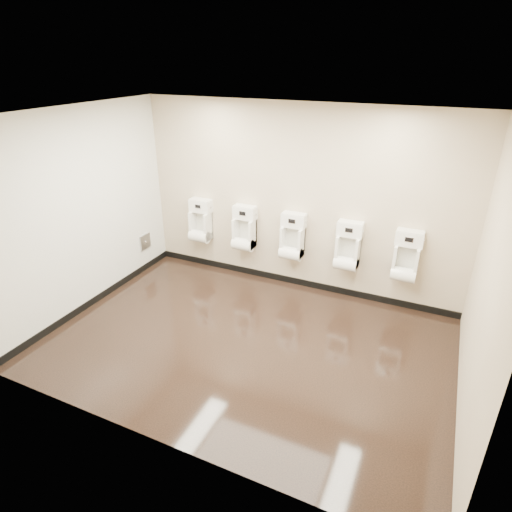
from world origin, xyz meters
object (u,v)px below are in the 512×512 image
at_px(access_panel, 145,242).
at_px(urinal_0, 201,224).
at_px(urinal_1, 244,231).
at_px(urinal_4, 406,260).
at_px(urinal_3, 348,250).
at_px(urinal_2, 292,240).

height_order(access_panel, urinal_0, urinal_0).
height_order(access_panel, urinal_1, urinal_1).
height_order(urinal_0, urinal_4, same).
relative_size(urinal_3, urinal_4, 1.00).
bearing_deg(access_panel, urinal_3, 7.27).
bearing_deg(urinal_0, urinal_3, 0.00).
bearing_deg(urinal_0, urinal_1, 0.00).
distance_m(urinal_1, urinal_3, 1.67).
xyz_separation_m(access_panel, urinal_2, (2.48, 0.42, 0.31)).
relative_size(access_panel, urinal_0, 0.35).
relative_size(urinal_2, urinal_4, 1.00).
height_order(access_panel, urinal_4, urinal_4).
height_order(urinal_2, urinal_4, same).
xyz_separation_m(urinal_1, urinal_4, (2.48, 0.00, 0.00)).
relative_size(urinal_1, urinal_3, 1.00).
relative_size(access_panel, urinal_3, 0.35).
height_order(urinal_0, urinal_2, same).
height_order(urinal_3, urinal_4, same).
bearing_deg(access_panel, urinal_1, 14.36).
xyz_separation_m(access_panel, urinal_1, (1.66, 0.42, 0.31)).
bearing_deg(urinal_3, access_panel, -172.73).
relative_size(urinal_1, urinal_4, 1.00).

